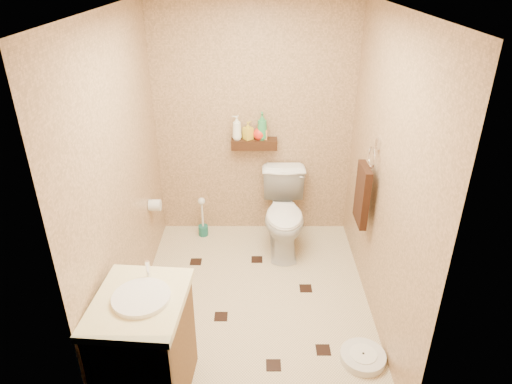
{
  "coord_description": "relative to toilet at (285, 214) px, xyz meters",
  "views": [
    {
      "loc": [
        0.03,
        -3.13,
        2.69
      ],
      "look_at": [
        0.02,
        0.25,
        0.95
      ],
      "focal_mm": 32.0,
      "sensor_mm": 36.0,
      "label": 1
    }
  ],
  "objects": [
    {
      "name": "ground",
      "position": [
        -0.3,
        -0.83,
        -0.4
      ],
      "size": [
        2.5,
        2.5,
        0.0
      ],
      "primitive_type": "plane",
      "color": "beige",
      "rests_on": "ground"
    },
    {
      "name": "wall_back",
      "position": [
        -0.3,
        0.42,
        0.8
      ],
      "size": [
        2.0,
        0.04,
        2.4
      ],
      "primitive_type": "cube",
      "color": "tan",
      "rests_on": "ground"
    },
    {
      "name": "wall_front",
      "position": [
        -0.3,
        -2.08,
        0.8
      ],
      "size": [
        2.0,
        0.04,
        2.4
      ],
      "primitive_type": "cube",
      "color": "tan",
      "rests_on": "ground"
    },
    {
      "name": "wall_left",
      "position": [
        -1.3,
        -0.83,
        0.8
      ],
      "size": [
        0.04,
        2.5,
        2.4
      ],
      "primitive_type": "cube",
      "color": "tan",
      "rests_on": "ground"
    },
    {
      "name": "wall_right",
      "position": [
        0.7,
        -0.83,
        0.8
      ],
      "size": [
        0.04,
        2.5,
        2.4
      ],
      "primitive_type": "cube",
      "color": "tan",
      "rests_on": "ground"
    },
    {
      "name": "ceiling",
      "position": [
        -0.3,
        -0.83,
        2.0
      ],
      "size": [
        2.0,
        2.5,
        0.02
      ],
      "primitive_type": "cube",
      "color": "white",
      "rests_on": "wall_back"
    },
    {
      "name": "wall_shelf",
      "position": [
        -0.3,
        0.34,
        0.62
      ],
      "size": [
        0.46,
        0.14,
        0.1
      ],
      "primitive_type": "cube",
      "color": "#3D1E10",
      "rests_on": "wall_back"
    },
    {
      "name": "floor_accents",
      "position": [
        -0.25,
        -0.86,
        -0.39
      ],
      "size": [
        1.23,
        1.44,
        0.01
      ],
      "color": "black",
      "rests_on": "ground"
    },
    {
      "name": "toilet",
      "position": [
        0.0,
        0.0,
        0.0
      ],
      "size": [
        0.44,
        0.78,
        0.79
      ],
      "primitive_type": "imported",
      "rotation": [
        0.0,
        0.0,
        0.0
      ],
      "color": "white",
      "rests_on": "ground"
    },
    {
      "name": "vanity",
      "position": [
        -1.0,
        -1.78,
        0.03
      ],
      "size": [
        0.61,
        0.72,
        0.95
      ],
      "rotation": [
        0.0,
        0.0,
        -0.08
      ],
      "color": "brown",
      "rests_on": "ground"
    },
    {
      "name": "bathroom_scale",
      "position": [
        0.52,
        -1.5,
        -0.36
      ],
      "size": [
        0.45,
        0.45,
        0.07
      ],
      "rotation": [
        0.0,
        0.0,
        -0.42
      ],
      "color": "silver",
      "rests_on": "ground"
    },
    {
      "name": "toilet_brush",
      "position": [
        -0.86,
        0.24,
        -0.24
      ],
      "size": [
        0.1,
        0.1,
        0.45
      ],
      "color": "#186156",
      "rests_on": "ground"
    },
    {
      "name": "towel_ring",
      "position": [
        0.61,
        -0.58,
        0.55
      ],
      "size": [
        0.12,
        0.3,
        0.76
      ],
      "color": "silver",
      "rests_on": "wall_right"
    },
    {
      "name": "toilet_paper",
      "position": [
        -1.25,
        -0.18,
        0.2
      ],
      "size": [
        0.12,
        0.11,
        0.12
      ],
      "color": "silver",
      "rests_on": "wall_left"
    },
    {
      "name": "bottle_a",
      "position": [
        -0.48,
        0.34,
        0.79
      ],
      "size": [
        0.1,
        0.1,
        0.24
      ],
      "primitive_type": "imported",
      "rotation": [
        0.0,
        0.0,
        4.81
      ],
      "color": "white",
      "rests_on": "wall_shelf"
    },
    {
      "name": "bottle_b",
      "position": [
        -0.37,
        0.34,
        0.76
      ],
      "size": [
        0.11,
        0.11,
        0.18
      ],
      "primitive_type": "imported",
      "rotation": [
        0.0,
        0.0,
        2.19
      ],
      "color": "gold",
      "rests_on": "wall_shelf"
    },
    {
      "name": "bottle_c",
      "position": [
        -0.25,
        0.34,
        0.75
      ],
      "size": [
        0.16,
        0.16,
        0.16
      ],
      "primitive_type": "imported",
      "rotation": [
        0.0,
        0.0,
        5.93
      ],
      "color": "red",
      "rests_on": "wall_shelf"
    },
    {
      "name": "bottle_d",
      "position": [
        -0.23,
        0.34,
        0.81
      ],
      "size": [
        0.11,
        0.11,
        0.27
      ],
      "primitive_type": "imported",
      "rotation": [
        0.0,
        0.0,
        3.24
      ],
      "color": "#319453",
      "rests_on": "wall_shelf"
    },
    {
      "name": "bottle_e",
      "position": [
        -0.21,
        0.34,
        0.75
      ],
      "size": [
        0.07,
        0.07,
        0.15
      ],
      "primitive_type": "imported",
      "rotation": [
        0.0,
        0.0,
        0.07
      ],
      "color": "#E8904D",
      "rests_on": "wall_shelf"
    }
  ]
}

